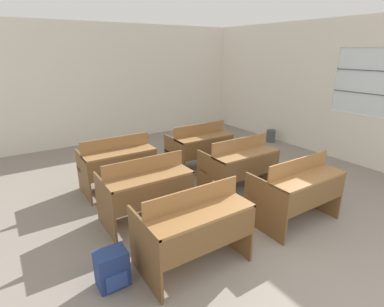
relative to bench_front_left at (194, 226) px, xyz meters
The scene contains 10 objects.
wall_back 5.48m from the bench_front_left, 79.55° to the left, with size 7.30×0.06×2.91m.
wall_right_with_window 5.10m from the bench_front_left, 23.27° to the left, with size 0.06×6.72×2.91m.
bench_front_left is the anchor object (origin of this frame).
bench_front_right 1.67m from the bench_front_left, ahead, with size 1.15×0.74×0.93m.
bench_second_left 1.12m from the bench_front_left, 91.98° to the left, with size 1.15×0.74×0.93m.
bench_second_right 2.01m from the bench_front_left, 34.13° to the left, with size 1.15×0.74×0.93m.
bench_third_left 2.29m from the bench_front_left, 90.32° to the left, with size 1.15×0.74×0.93m.
bench_third_right 2.82m from the bench_front_left, 53.95° to the left, with size 1.15×0.74×0.93m.
wastepaper_bin 5.15m from the bench_front_left, 33.47° to the left, with size 0.23×0.23×0.32m.
schoolbag 0.93m from the bench_front_left, 167.51° to the left, with size 0.31×0.26×0.39m.
Camera 1 is at (-2.51, -0.87, 2.28)m, focal length 28.00 mm.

